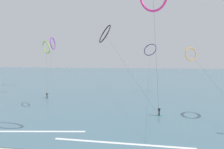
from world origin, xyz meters
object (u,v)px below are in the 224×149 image
at_px(surfer_teal, 47,96).
at_px(kite_amber, 191,54).
at_px(kite_violet, 53,43).
at_px(kite_charcoal, 105,34).
at_px(kite_lime, 46,47).
at_px(surfer_emerald, 159,112).
at_px(kite_navy, 150,50).

xyz_separation_m(surfer_teal, kite_amber, (42.02, 14.41, 11.84)).
distance_m(surfer_teal, kite_amber, 45.97).
distance_m(kite_violet, kite_charcoal, 41.91).
height_order(kite_lime, kite_violet, kite_violet).
bearing_deg(kite_lime, kite_charcoal, 179.29).
bearing_deg(surfer_emerald, kite_violet, 17.03).
height_order(kite_navy, kite_violet, kite_violet).
relative_size(surfer_emerald, kite_charcoal, 0.09).
distance_m(kite_charcoal, kite_amber, 33.74).
bearing_deg(kite_lime, surfer_emerald, -174.59).
bearing_deg(kite_navy, surfer_teal, -112.69).
distance_m(surfer_teal, kite_charcoal, 25.91).
xyz_separation_m(kite_violet, kite_charcoal, (26.74, -32.26, -0.61)).
height_order(kite_navy, kite_amber, kite_navy).
bearing_deg(surfer_emerald, kite_navy, -29.68).
relative_size(surfer_emerald, kite_navy, 0.03).
relative_size(kite_violet, kite_charcoal, 1.37).
distance_m(kite_lime, kite_violet, 17.46).
height_order(kite_charcoal, kite_amber, kite_charcoal).
bearing_deg(surfer_teal, surfer_emerald, 107.40).
distance_m(kite_navy, kite_lime, 36.22).
distance_m(kite_lime, kite_amber, 45.76).
height_order(kite_lime, kite_amber, kite_lime).
bearing_deg(surfer_emerald, kite_charcoal, 43.38).
bearing_deg(kite_navy, surfer_emerald, -59.44).
xyz_separation_m(kite_charcoal, kite_amber, (23.70, 23.68, -3.96)).
xyz_separation_m(kite_navy, kite_violet, (-38.04, 0.70, 2.78)).
bearing_deg(surfer_emerald, kite_lime, 29.64).
bearing_deg(surfer_emerald, surfer_teal, 36.98).
height_order(surfer_teal, kite_charcoal, kite_charcoal).
bearing_deg(kite_amber, kite_charcoal, -160.17).
height_order(kite_violet, kite_amber, kite_violet).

